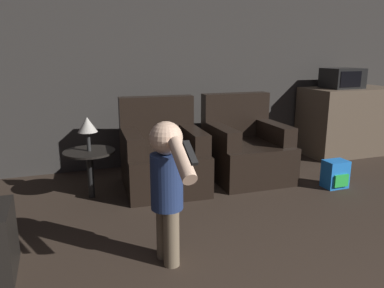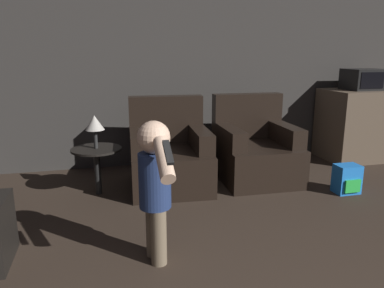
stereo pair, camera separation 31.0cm
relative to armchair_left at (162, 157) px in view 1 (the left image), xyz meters
name	(u,v)px [view 1 (the left image)]	position (x,y,z in m)	size (l,w,h in m)	color
wall_back	(163,57)	(0.26, 0.85, 0.99)	(8.40, 0.05, 2.60)	#33302D
armchair_left	(162,157)	(0.00, 0.00, 0.00)	(0.84, 0.89, 0.90)	black
armchair_right	(245,149)	(0.95, 0.00, 0.00)	(0.81, 0.86, 0.90)	black
person_toddler	(167,182)	(-0.35, -1.40, 0.25)	(0.21, 0.64, 0.95)	brown
toy_backpack	(335,174)	(1.66, -0.63, -0.17)	(0.24, 0.19, 0.28)	blue
kitchen_counter	(348,121)	(2.75, 0.44, 0.14)	(1.24, 0.67, 0.89)	brown
microwave	(342,78)	(2.58, 0.44, 0.71)	(0.46, 0.39, 0.26)	black
side_table	(90,158)	(-0.72, -0.06, 0.08)	(0.48, 0.48, 0.46)	black
lamp	(87,125)	(-0.72, -0.06, 0.39)	(0.18, 0.18, 0.32)	#262626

